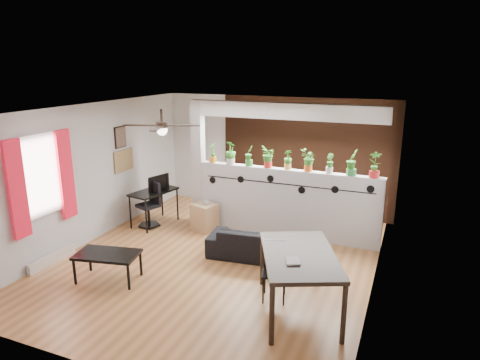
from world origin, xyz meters
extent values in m
cube|color=#975F31|center=(0.00, 0.00, -0.05)|extent=(6.30, 7.10, 0.10)
cube|color=#B7B7BA|center=(0.00, 3.02, 1.30)|extent=(6.30, 0.04, 2.90)
cube|color=#B7B7BA|center=(0.00, -3.02, 1.30)|extent=(6.30, 0.04, 2.90)
cube|color=#B7B7BA|center=(-2.62, 0.00, 1.30)|extent=(0.04, 7.10, 2.90)
cube|color=#B7B7BA|center=(2.62, 0.00, 1.30)|extent=(0.04, 7.10, 2.90)
cube|color=white|center=(0.00, 0.00, 2.65)|extent=(6.30, 7.10, 0.10)
cube|color=#BCBCC1|center=(0.80, 1.50, 0.68)|extent=(3.60, 0.18, 1.35)
cube|color=white|center=(0.80, 1.50, 2.45)|extent=(3.60, 0.18, 0.30)
cube|color=#BCBCC1|center=(-1.11, 1.50, 1.30)|extent=(0.22, 0.20, 2.60)
cube|color=brown|center=(0.80, 2.97, 1.30)|extent=(3.90, 0.05, 2.60)
cube|color=black|center=(0.80, 1.40, 1.08)|extent=(3.31, 0.01, 0.02)
cylinder|color=black|center=(-0.75, 1.40, 1.00)|extent=(0.14, 0.01, 0.14)
cylinder|color=black|center=(-0.13, 1.40, 1.08)|extent=(0.14, 0.01, 0.14)
cylinder|color=black|center=(0.49, 1.40, 1.16)|extent=(0.14, 0.01, 0.14)
cylinder|color=black|center=(1.11, 1.40, 1.00)|extent=(0.14, 0.01, 0.14)
cylinder|color=black|center=(1.73, 1.40, 1.08)|extent=(0.14, 0.01, 0.14)
cylinder|color=black|center=(2.35, 1.40, 1.16)|extent=(0.14, 0.01, 0.14)
cube|color=white|center=(-2.58, -1.20, 1.55)|extent=(0.02, 0.95, 1.25)
cube|color=white|center=(-2.57, -1.20, 1.55)|extent=(0.04, 1.05, 1.35)
cube|color=red|center=(-2.53, -1.70, 1.45)|extent=(0.06, 0.30, 1.55)
cube|color=red|center=(-2.53, -0.70, 1.45)|extent=(0.06, 0.30, 1.55)
cube|color=silver|center=(-2.54, -1.20, 0.09)|extent=(0.08, 1.00, 0.18)
cube|color=olive|center=(-2.58, 0.95, 1.35)|extent=(0.03, 0.60, 0.45)
cube|color=#8C7259|center=(-2.58, 0.90, 1.85)|extent=(0.03, 0.30, 0.40)
cube|color=black|center=(-2.58, 0.90, 1.85)|extent=(0.02, 0.34, 0.44)
cylinder|color=black|center=(-0.80, -0.30, 2.50)|extent=(0.04, 0.04, 0.20)
cylinder|color=black|center=(-0.80, -0.30, 2.35)|extent=(0.18, 0.18, 0.10)
sphere|color=white|center=(-0.80, -0.30, 2.26)|extent=(0.17, 0.17, 0.17)
cube|color=black|center=(-0.48, -0.18, 2.34)|extent=(0.55, 0.29, 0.01)
cube|color=black|center=(-0.92, 0.02, 2.34)|extent=(0.29, 0.55, 0.01)
cube|color=black|center=(-1.12, -0.42, 2.34)|extent=(0.55, 0.29, 0.01)
cube|color=black|center=(-0.68, -0.62, 2.34)|extent=(0.29, 0.55, 0.01)
cylinder|color=orange|center=(-0.78, 1.50, 1.41)|extent=(0.14, 0.14, 0.12)
imported|color=#21631C|center=(-0.78, 1.50, 1.60)|extent=(0.26, 0.26, 0.31)
cylinder|color=silver|center=(-0.39, 1.50, 1.41)|extent=(0.17, 0.17, 0.12)
imported|color=#21631C|center=(-0.39, 1.50, 1.63)|extent=(0.30, 0.27, 0.37)
cylinder|color=green|center=(0.01, 1.50, 1.41)|extent=(0.14, 0.14, 0.12)
imported|color=#21631C|center=(0.01, 1.50, 1.60)|extent=(0.21, 0.24, 0.30)
cylinder|color=red|center=(0.41, 1.50, 1.41)|extent=(0.15, 0.15, 0.12)
imported|color=#21631C|center=(0.41, 1.50, 1.62)|extent=(0.25, 0.28, 0.33)
cylinder|color=#E6B551|center=(0.80, 1.50, 1.41)|extent=(0.13, 0.13, 0.12)
imported|color=#21631C|center=(0.80, 1.50, 1.59)|extent=(0.24, 0.24, 0.28)
cylinder|color=#E6571B|center=(1.20, 1.50, 1.41)|extent=(0.15, 0.15, 0.12)
imported|color=#21631C|center=(1.20, 1.50, 1.61)|extent=(0.26, 0.27, 0.32)
cylinder|color=silver|center=(1.59, 1.50, 1.41)|extent=(0.13, 0.13, 0.12)
imported|color=#21631C|center=(1.59, 1.50, 1.59)|extent=(0.22, 0.23, 0.27)
cylinder|color=#318741|center=(1.99, 1.50, 1.41)|extent=(0.18, 0.18, 0.12)
imported|color=#21631C|center=(1.98, 1.50, 1.64)|extent=(0.29, 0.32, 0.38)
cylinder|color=red|center=(2.38, 1.50, 1.41)|extent=(0.18, 0.18, 0.12)
imported|color=#21631C|center=(2.38, 1.50, 1.64)|extent=(0.28, 0.24, 0.38)
imported|color=black|center=(0.67, 0.38, 0.26)|extent=(1.81, 0.88, 0.51)
cube|color=tan|center=(-0.83, 1.16, 0.27)|extent=(0.54, 0.51, 0.55)
imported|color=gray|center=(-0.78, 1.16, 0.60)|extent=(0.15, 0.15, 0.09)
cube|color=black|center=(-1.95, 1.05, 0.72)|extent=(0.72, 1.10, 0.04)
cylinder|color=black|center=(-2.26, 0.63, 0.35)|extent=(0.03, 0.03, 0.70)
cylinder|color=black|center=(-1.82, 0.55, 0.35)|extent=(0.03, 0.03, 0.70)
cylinder|color=black|center=(-2.08, 1.55, 0.35)|extent=(0.03, 0.03, 0.70)
cylinder|color=black|center=(-1.64, 1.47, 0.35)|extent=(0.03, 0.03, 0.70)
imported|color=black|center=(-1.95, 1.20, 0.82)|extent=(0.30, 0.13, 0.17)
cylinder|color=black|center=(-1.98, 0.87, 0.04)|extent=(0.48, 0.48, 0.04)
cylinder|color=black|center=(-1.98, 0.87, 0.24)|extent=(0.06, 0.06, 0.41)
cube|color=black|center=(-1.98, 0.87, 0.46)|extent=(0.50, 0.50, 0.06)
cube|color=black|center=(-1.92, 1.03, 0.72)|extent=(0.36, 0.19, 0.44)
cube|color=black|center=(1.71, -1.01, 0.82)|extent=(1.49, 1.81, 0.06)
cylinder|color=black|center=(1.61, -1.86, 0.40)|extent=(0.07, 0.07, 0.80)
cylinder|color=black|center=(2.40, -1.51, 0.40)|extent=(0.07, 0.07, 0.80)
cylinder|color=black|center=(1.01, -0.51, 0.40)|extent=(0.07, 0.07, 0.80)
cylinder|color=black|center=(1.80, -0.16, 0.40)|extent=(0.07, 0.07, 0.80)
imported|color=gray|center=(1.61, -1.31, 0.86)|extent=(0.25, 0.29, 0.02)
cube|color=black|center=(1.32, -0.86, 0.41)|extent=(0.42, 0.42, 0.03)
cube|color=black|center=(1.28, -0.71, 0.64)|extent=(0.32, 0.11, 0.44)
cube|color=black|center=(1.21, -1.03, 0.20)|extent=(0.03, 0.03, 0.41)
cube|color=black|center=(1.50, -0.96, 0.20)|extent=(0.03, 0.03, 0.41)
cube|color=black|center=(1.14, -0.75, 0.42)|extent=(0.03, 0.03, 0.84)
cube|color=black|center=(1.42, -0.68, 0.42)|extent=(0.03, 0.03, 0.84)
cube|color=black|center=(-1.27, -1.30, 0.43)|extent=(1.06, 0.72, 0.04)
cylinder|color=black|center=(-1.65, -1.61, 0.20)|extent=(0.04, 0.04, 0.41)
cylinder|color=black|center=(-0.79, -1.43, 0.20)|extent=(0.04, 0.04, 0.41)
cylinder|color=black|center=(-1.75, -1.17, 0.20)|extent=(0.04, 0.04, 0.41)
cylinder|color=black|center=(-0.88, -0.98, 0.20)|extent=(0.04, 0.04, 0.41)
camera|label=1|loc=(2.97, -6.15, 3.30)|focal=32.00mm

